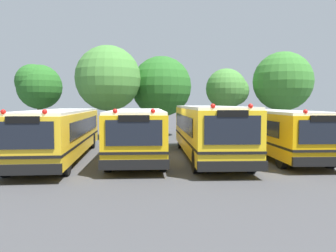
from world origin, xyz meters
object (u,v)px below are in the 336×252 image
at_px(school_bus_2, 208,129).
at_px(school_bus_3, 276,131).
at_px(tree_1, 108,79).
at_px(tree_4, 282,81).
at_px(school_bus_1, 138,131).
at_px(tree_0, 37,85).
at_px(tree_3, 228,89).
at_px(tree_2, 161,86).
at_px(school_bus_0, 60,132).

distance_m(school_bus_2, school_bus_3, 3.69).
xyz_separation_m(tree_1, tree_4, (14.51, 1.67, 0.05)).
bearing_deg(school_bus_1, tree_1, -75.23).
bearing_deg(tree_4, tree_0, 178.43).
bearing_deg(tree_1, tree_4, 6.57).
bearing_deg(tree_3, tree_4, -6.51).
distance_m(school_bus_2, tree_3, 13.01).
bearing_deg(tree_0, tree_2, -0.63).
bearing_deg(school_bus_2, school_bus_0, 0.42).
xyz_separation_m(school_bus_1, tree_2, (1.72, 11.82, 2.84)).
xyz_separation_m(school_bus_2, tree_1, (-6.05, 9.95, 3.19)).
relative_size(school_bus_0, school_bus_2, 1.05).
bearing_deg(tree_4, school_bus_1, -136.59).
distance_m(school_bus_1, tree_0, 14.95).
distance_m(school_bus_1, tree_1, 10.54).
xyz_separation_m(school_bus_1, tree_0, (-8.52, 11.94, 2.89)).
distance_m(school_bus_0, tree_3, 16.79).
xyz_separation_m(school_bus_1, tree_1, (-2.49, 9.70, 3.28)).
distance_m(school_bus_0, tree_1, 10.47).
xyz_separation_m(school_bus_3, tree_0, (-15.76, 11.94, 2.91)).
bearing_deg(school_bus_0, tree_2, -116.59).
distance_m(school_bus_1, tree_3, 14.32).
height_order(tree_0, tree_3, tree_0).
relative_size(tree_0, tree_2, 0.89).
distance_m(school_bus_0, tree_2, 13.52).
distance_m(school_bus_1, school_bus_2, 3.57).
bearing_deg(school_bus_2, tree_2, -80.15).
relative_size(school_bus_1, tree_3, 1.83).
distance_m(tree_3, tree_4, 4.57).
distance_m(school_bus_0, school_bus_1, 3.88).
distance_m(tree_0, tree_1, 6.44).
bearing_deg(school_bus_2, tree_3, -106.99).
bearing_deg(tree_0, school_bus_0, -68.99).
xyz_separation_m(tree_0, tree_2, (10.24, -0.11, -0.05)).
bearing_deg(tree_1, tree_0, 159.66).
bearing_deg(tree_1, school_bus_3, -44.90).
distance_m(school_bus_0, school_bus_3, 11.12).
bearing_deg(tree_1, tree_3, 12.28).
height_order(school_bus_0, school_bus_1, school_bus_1).
distance_m(tree_1, tree_2, 4.74).
distance_m(school_bus_2, tree_4, 14.73).
relative_size(tree_0, tree_1, 0.83).
height_order(school_bus_3, tree_3, tree_3).
bearing_deg(school_bus_2, school_bus_3, -175.01).
bearing_deg(tree_1, school_bus_1, -75.61).
relative_size(tree_1, tree_2, 1.07).
relative_size(school_bus_0, tree_3, 2.04).
xyz_separation_m(school_bus_3, tree_3, (0.30, 11.88, 2.63)).
height_order(tree_1, tree_4, tree_1).
xyz_separation_m(school_bus_0, tree_1, (1.38, 9.85, 3.28)).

